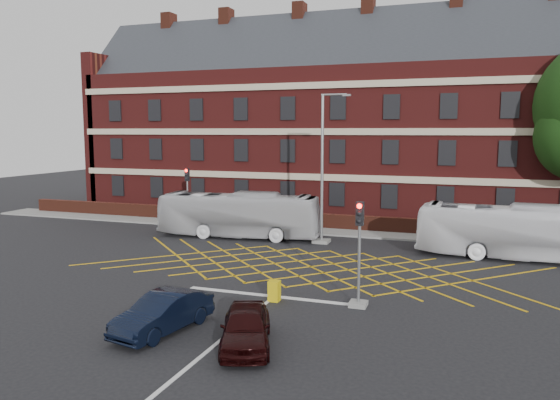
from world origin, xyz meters
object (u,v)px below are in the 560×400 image
(bus_right, at_px, (519,232))
(utility_cabinet, at_px, (274,291))
(traffic_light_near, at_px, (359,264))
(direction_signs, at_px, (172,205))
(street_lamp, at_px, (323,192))
(traffic_light_far, at_px, (188,202))
(car_navy, at_px, (163,313))
(car_maroon, at_px, (246,327))
(bus_left, at_px, (239,215))

(bus_right, height_order, utility_cabinet, bus_right)
(traffic_light_near, distance_m, direction_signs, 23.22)
(street_lamp, distance_m, utility_cabinet, 12.61)
(traffic_light_far, distance_m, street_lamp, 11.78)
(car_navy, distance_m, car_maroon, 3.30)
(car_maroon, distance_m, utility_cabinet, 4.93)
(bus_right, distance_m, utility_cabinet, 15.40)
(bus_left, xyz_separation_m, car_maroon, (7.76, -17.01, -0.84))
(car_navy, relative_size, street_lamp, 0.44)
(traffic_light_near, bearing_deg, traffic_light_far, 137.28)
(bus_right, bearing_deg, car_maroon, 152.04)
(bus_right, bearing_deg, car_navy, 143.66)
(bus_left, relative_size, traffic_light_far, 2.54)
(car_maroon, bearing_deg, utility_cabinet, 78.70)
(bus_right, relative_size, car_navy, 2.64)
(traffic_light_near, xyz_separation_m, utility_cabinet, (-3.45, -0.46, -1.33))
(car_maroon, height_order, utility_cabinet, car_maroon)
(bus_left, height_order, bus_right, bus_right)
(bus_left, xyz_separation_m, utility_cabinet, (6.96, -12.15, -1.08))
(car_maroon, xyz_separation_m, traffic_light_far, (-13.33, 20.08, 1.09))
(traffic_light_near, height_order, street_lamp, street_lamp)
(car_maroon, bearing_deg, bus_right, 39.89)
(traffic_light_far, bearing_deg, direction_signs, 166.97)
(traffic_light_near, xyz_separation_m, direction_signs, (-17.60, 15.13, -0.39))
(utility_cabinet, bearing_deg, traffic_light_far, 129.47)
(traffic_light_far, bearing_deg, bus_left, -28.91)
(car_navy, bearing_deg, bus_right, 62.68)
(street_lamp, height_order, direction_signs, street_lamp)
(traffic_light_far, relative_size, direction_signs, 1.94)
(car_navy, relative_size, traffic_light_near, 0.96)
(car_navy, xyz_separation_m, street_lamp, (1.25, 16.83, 2.56))
(direction_signs, xyz_separation_m, utility_cabinet, (14.15, -15.60, -0.95))
(car_navy, xyz_separation_m, car_maroon, (3.29, -0.26, -0.00))
(traffic_light_near, bearing_deg, street_lamp, 111.73)
(bus_left, bearing_deg, traffic_light_near, -143.25)
(traffic_light_near, relative_size, direction_signs, 1.94)
(bus_right, relative_size, street_lamp, 1.17)
(car_maroon, xyz_separation_m, utility_cabinet, (-0.79, 4.86, -0.24))
(traffic_light_near, xyz_separation_m, street_lamp, (-4.69, 11.77, 1.47))
(utility_cabinet, bearing_deg, car_navy, -118.46)
(traffic_light_near, bearing_deg, direction_signs, 139.31)
(bus_left, relative_size, street_lamp, 1.16)
(traffic_light_far, bearing_deg, car_maroon, -56.43)
(bus_right, height_order, direction_signs, bus_right)
(car_maroon, distance_m, traffic_light_near, 6.05)
(car_maroon, height_order, traffic_light_near, traffic_light_near)
(street_lamp, bearing_deg, car_maroon, -83.21)
(traffic_light_near, relative_size, traffic_light_far, 1.00)
(bus_left, xyz_separation_m, car_navy, (4.47, -16.75, -0.83))
(car_maroon, xyz_separation_m, street_lamp, (-2.03, 17.09, 2.56))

